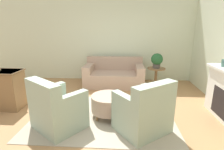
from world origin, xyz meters
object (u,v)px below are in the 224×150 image
Objects in this scene: couch at (114,75)px; potted_plant_on_side_table at (157,60)px; dresser at (0,89)px; armchair_left at (56,110)px; side_table at (156,74)px; ottoman_table at (109,103)px; armchair_right at (144,112)px.

couch is 1.41m from potted_plant_on_side_table.
couch is 1.79× the size of dresser.
armchair_left is at bearing -108.96° from couch.
side_table is 4.15m from dresser.
armchair_left is 1.04m from ottoman_table.
ottoman_table is at bearing -5.89° from dresser.
couch is 2.69m from armchair_right.
armchair_right is (0.67, -2.61, 0.06)m from couch.
couch is 3.10m from dresser.
couch is 1.31m from side_table.
armchair_right reaches higher than ottoman_table.
armchair_left is 3.32m from potted_plant_on_side_table.
armchair_left is at bearing -25.50° from dresser.
ottoman_table is at bearing -123.32° from potted_plant_on_side_table.
armchair_left is 1.81× the size of side_table.
armchair_right is at bearing -75.55° from couch.
armchair_right is at bearing -104.18° from potted_plant_on_side_table.
side_table is at bearing 48.32° from armchair_left.
armchair_left is 1.00× the size of armchair_right.
potted_plant_on_side_table is (3.79, 1.70, 0.40)m from dresser.
dresser is at bearing -155.87° from potted_plant_on_side_table.
couch is 3.03× the size of side_table.
potted_plant_on_side_table is at bearing -6.59° from couch.
armchair_right reaches higher than couch.
armchair_left reaches higher than ottoman_table.
potted_plant_on_side_table is at bearing 24.13° from dresser.
couch is 1.67× the size of armchair_left.
armchair_right is at bearing -104.18° from side_table.
dresser reaches higher than couch.
ottoman_table is 1.61× the size of potted_plant_on_side_table.
armchair_left is 1.57m from armchair_right.
dresser reaches higher than side_table.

